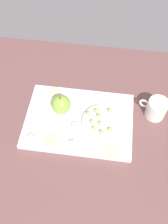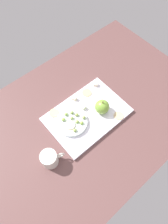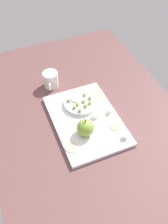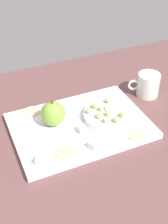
% 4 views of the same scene
% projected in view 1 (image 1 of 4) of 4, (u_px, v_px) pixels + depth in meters
% --- Properties ---
extents(table, '(1.30, 0.85, 0.04)m').
position_uv_depth(table, '(81.00, 127.00, 0.93)').
color(table, brown).
rests_on(table, ground).
extents(platter, '(0.39, 0.27, 0.02)m').
position_uv_depth(platter, '(79.00, 120.00, 0.92)').
color(platter, white).
rests_on(platter, table).
extents(serving_dish, '(0.15, 0.15, 0.02)m').
position_uv_depth(serving_dish, '(103.00, 122.00, 0.89)').
color(serving_dish, silver).
rests_on(serving_dish, platter).
extents(apple_whole, '(0.07, 0.07, 0.07)m').
position_uv_depth(apple_whole, '(61.00, 105.00, 0.90)').
color(apple_whole, '#7AA839').
rests_on(apple_whole, platter).
extents(apple_stem, '(0.01, 0.01, 0.01)m').
position_uv_depth(apple_stem, '(60.00, 98.00, 0.86)').
color(apple_stem, brown).
rests_on(apple_stem, apple_whole).
extents(cheese_cube_0, '(0.03, 0.03, 0.02)m').
position_uv_depth(cheese_cube_0, '(72.00, 145.00, 0.84)').
color(cheese_cube_0, '#F9EAC2').
rests_on(cheese_cube_0, platter).
extents(cheese_cube_1, '(0.02, 0.02, 0.02)m').
position_uv_depth(cheese_cube_1, '(75.00, 126.00, 0.88)').
color(cheese_cube_1, '#EEF4CC').
rests_on(cheese_cube_1, platter).
extents(cheese_cube_2, '(0.03, 0.03, 0.02)m').
position_uv_depth(cheese_cube_2, '(31.00, 138.00, 0.86)').
color(cheese_cube_2, '#F9E2CA').
rests_on(cheese_cube_2, platter).
extents(cracker_0, '(0.05, 0.05, 0.00)m').
position_uv_depth(cracker_0, '(54.00, 92.00, 0.97)').
color(cracker_0, beige).
rests_on(cracker_0, platter).
extents(cracker_1, '(0.05, 0.05, 0.00)m').
position_uv_depth(cracker_1, '(51.00, 140.00, 0.86)').
color(cracker_1, '#E1C283').
rests_on(cracker_1, platter).
extents(cracker_2, '(0.05, 0.05, 0.00)m').
position_uv_depth(cracker_2, '(110.00, 151.00, 0.84)').
color(cracker_2, '#D4C088').
rests_on(cracker_2, platter).
extents(grape_0, '(0.02, 0.02, 0.02)m').
position_uv_depth(grape_0, '(96.00, 111.00, 0.90)').
color(grape_0, '#93C34B').
rests_on(grape_0, serving_dish).
extents(grape_1, '(0.02, 0.02, 0.02)m').
position_uv_depth(grape_1, '(88.00, 113.00, 0.89)').
color(grape_1, '#96AE5C').
rests_on(grape_1, serving_dish).
extents(grape_2, '(0.02, 0.02, 0.02)m').
position_uv_depth(grape_2, '(110.00, 129.00, 0.86)').
color(grape_2, '#96C34C').
rests_on(grape_2, serving_dish).
extents(grape_3, '(0.02, 0.02, 0.02)m').
position_uv_depth(grape_3, '(101.00, 132.00, 0.85)').
color(grape_3, '#8AAC51').
rests_on(grape_3, serving_dish).
extents(grape_4, '(0.02, 0.02, 0.01)m').
position_uv_depth(grape_4, '(94.00, 128.00, 0.86)').
color(grape_4, '#9CC062').
rests_on(grape_4, serving_dish).
extents(grape_5, '(0.02, 0.02, 0.01)m').
position_uv_depth(grape_5, '(100.00, 123.00, 0.87)').
color(grape_5, '#93B75E').
rests_on(grape_5, serving_dish).
extents(grape_6, '(0.02, 0.02, 0.01)m').
position_uv_depth(grape_6, '(99.00, 115.00, 0.89)').
color(grape_6, '#94B354').
rests_on(grape_6, serving_dish).
extents(grape_7, '(0.02, 0.02, 0.02)m').
position_uv_depth(grape_7, '(92.00, 122.00, 0.87)').
color(grape_7, '#98AE54').
rests_on(grape_7, serving_dish).
extents(grape_8, '(0.02, 0.02, 0.01)m').
position_uv_depth(grape_8, '(110.00, 110.00, 0.90)').
color(grape_8, '#8DAB54').
rests_on(grape_8, serving_dish).
extents(apple_slice_0, '(0.05, 0.05, 0.01)m').
position_uv_depth(apple_slice_0, '(109.00, 119.00, 0.88)').
color(apple_slice_0, beige).
rests_on(apple_slice_0, serving_dish).
extents(cup, '(0.10, 0.07, 0.08)m').
position_uv_depth(cup, '(156.00, 109.00, 0.91)').
color(cup, silver).
rests_on(cup, table).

